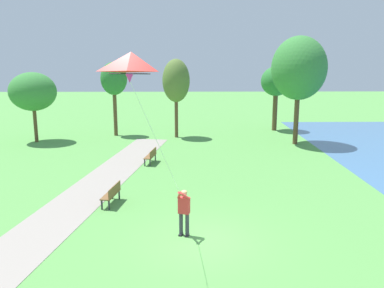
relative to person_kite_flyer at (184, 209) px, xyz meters
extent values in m
plane|color=#569947|center=(0.60, -0.45, -1.05)|extent=(120.00, 120.00, 0.00)
cube|color=gray|center=(-5.13, 1.55, -1.04)|extent=(7.58, 31.96, 0.02)
cube|color=#232328|center=(0.11, -0.04, -1.02)|extent=(0.18, 0.26, 0.06)
cylinder|color=#383842|center=(0.12, -0.02, -0.60)|extent=(0.14, 0.14, 0.82)
cube|color=#232328|center=(-0.11, 0.04, -1.02)|extent=(0.18, 0.26, 0.06)
cylinder|color=#383842|center=(-0.11, 0.06, -0.60)|extent=(0.14, 0.14, 0.82)
cube|color=red|center=(0.01, 0.02, 0.11)|extent=(0.45, 0.34, 0.60)
sphere|color=tan|center=(0.01, 0.02, 0.57)|extent=(0.22, 0.22, 0.22)
ellipsoid|color=tan|center=(0.01, 0.03, 0.61)|extent=(0.29, 0.29, 0.13)
cylinder|color=red|center=(0.02, -0.22, 0.56)|extent=(0.48, 0.44, 0.43)
cylinder|color=red|center=(-0.15, -0.16, 0.56)|extent=(0.18, 0.56, 0.43)
sphere|color=tan|center=(-0.12, -0.34, 0.69)|extent=(0.10, 0.10, 0.10)
pyramid|color=red|center=(-1.27, -3.43, 5.15)|extent=(1.16, 0.59, 0.50)
cone|color=#E02D9E|center=(-1.30, -3.62, 4.82)|extent=(0.23, 0.23, 0.22)
cylinder|color=black|center=(-1.30, -3.62, 4.93)|extent=(1.04, 0.18, 0.02)
cylinder|color=silver|center=(-0.71, -1.98, 2.73)|extent=(1.19, 3.30, 4.08)
cube|color=brown|center=(-3.23, 3.27, -0.60)|extent=(0.68, 1.55, 0.05)
cube|color=brown|center=(-3.04, 3.24, -0.37)|extent=(0.28, 1.49, 0.40)
cube|color=#2D2D33|center=(-3.50, 2.63, -0.82)|extent=(0.07, 0.07, 0.45)
cube|color=#2D2D33|center=(-3.18, 2.58, -0.82)|extent=(0.07, 0.07, 0.45)
cube|color=#2D2D33|center=(-3.28, 3.95, -0.82)|extent=(0.07, 0.07, 0.45)
cube|color=#2D2D33|center=(-2.96, 3.90, -0.82)|extent=(0.07, 0.07, 0.45)
cube|color=brown|center=(-2.09, 10.17, -0.60)|extent=(0.68, 1.55, 0.05)
cube|color=brown|center=(-1.90, 10.14, -0.37)|extent=(0.28, 1.49, 0.40)
cube|color=#2D2D33|center=(-2.36, 9.54, -0.82)|extent=(0.07, 0.07, 0.45)
cube|color=#2D2D33|center=(-2.04, 9.49, -0.82)|extent=(0.07, 0.07, 0.45)
cube|color=#2D2D33|center=(-2.14, 10.86, -0.82)|extent=(0.07, 0.07, 0.45)
cube|color=#2D2D33|center=(-1.82, 10.81, -0.82)|extent=(0.07, 0.07, 0.45)
cylinder|color=brown|center=(-0.67, 18.20, 0.61)|extent=(0.27, 0.27, 3.31)
ellipsoid|color=#567033|center=(-0.67, 18.20, 3.43)|extent=(2.13, 2.23, 3.34)
cylinder|color=brown|center=(8.14, 15.58, 0.92)|extent=(0.35, 0.35, 3.93)
ellipsoid|color=#387F38|center=(8.14, 15.58, 4.46)|extent=(3.90, 4.11, 4.51)
cylinder|color=brown|center=(-5.63, 19.04, 0.80)|extent=(0.30, 0.30, 3.69)
ellipsoid|color=#2D7533|center=(-5.63, 19.04, 3.55)|extent=(2.10, 1.87, 2.60)
cylinder|color=brown|center=(-11.22, 16.60, 0.35)|extent=(0.26, 0.26, 2.79)
ellipsoid|color=#387F38|center=(-11.22, 16.60, 2.74)|extent=(3.44, 3.22, 2.84)
cylinder|color=brown|center=(7.78, 21.15, 0.64)|extent=(0.40, 0.40, 3.37)
ellipsoid|color=#2D7533|center=(7.78, 21.15, 3.20)|extent=(2.58, 2.59, 2.50)
camera|label=1|loc=(0.09, -13.76, 5.37)|focal=38.17mm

